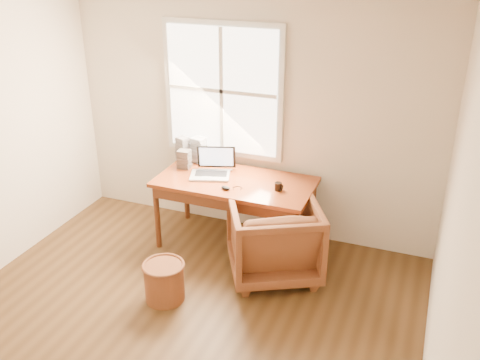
{
  "coord_description": "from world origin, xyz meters",
  "views": [
    {
      "loc": [
        1.82,
        -2.78,
        3.02
      ],
      "look_at": [
        0.11,
        1.65,
        0.84
      ],
      "focal_mm": 40.0,
      "sensor_mm": 36.0,
      "label": 1
    }
  ],
  "objects_px": {
    "wicker_stool": "(164,282)",
    "cd_stack_a": "(199,150)",
    "armchair": "(274,238)",
    "desk": "(235,182)",
    "laptop": "(210,165)",
    "coffee_mug": "(278,187)"
  },
  "relations": [
    {
      "from": "wicker_stool",
      "to": "laptop",
      "type": "relative_size",
      "value": 0.95
    },
    {
      "from": "laptop",
      "to": "cd_stack_a",
      "type": "relative_size",
      "value": 1.34
    },
    {
      "from": "desk",
      "to": "laptop",
      "type": "distance_m",
      "value": 0.32
    },
    {
      "from": "wicker_stool",
      "to": "laptop",
      "type": "height_order",
      "value": "laptop"
    },
    {
      "from": "desk",
      "to": "coffee_mug",
      "type": "height_order",
      "value": "coffee_mug"
    },
    {
      "from": "wicker_stool",
      "to": "armchair",
      "type": "bearing_deg",
      "value": 43.54
    },
    {
      "from": "desk",
      "to": "wicker_stool",
      "type": "relative_size",
      "value": 4.48
    },
    {
      "from": "armchair",
      "to": "laptop",
      "type": "bearing_deg",
      "value": -51.8
    },
    {
      "from": "coffee_mug",
      "to": "desk",
      "type": "bearing_deg",
      "value": -169.07
    },
    {
      "from": "armchair",
      "to": "wicker_stool",
      "type": "relative_size",
      "value": 2.38
    },
    {
      "from": "armchair",
      "to": "cd_stack_a",
      "type": "relative_size",
      "value": 3.04
    },
    {
      "from": "armchair",
      "to": "coffee_mug",
      "type": "bearing_deg",
      "value": -106.24
    },
    {
      "from": "wicker_stool",
      "to": "cd_stack_a",
      "type": "height_order",
      "value": "cd_stack_a"
    },
    {
      "from": "laptop",
      "to": "cd_stack_a",
      "type": "distance_m",
      "value": 0.41
    },
    {
      "from": "wicker_stool",
      "to": "cd_stack_a",
      "type": "relative_size",
      "value": 1.28
    },
    {
      "from": "wicker_stool",
      "to": "cd_stack_a",
      "type": "xyz_separation_m",
      "value": [
        -0.3,
        1.42,
        0.71
      ]
    },
    {
      "from": "wicker_stool",
      "to": "laptop",
      "type": "bearing_deg",
      "value": 91.59
    },
    {
      "from": "wicker_stool",
      "to": "coffee_mug",
      "type": "bearing_deg",
      "value": 55.37
    },
    {
      "from": "cd_stack_a",
      "to": "armchair",
      "type": "bearing_deg",
      "value": -31.89
    },
    {
      "from": "desk",
      "to": "laptop",
      "type": "xyz_separation_m",
      "value": [
        -0.28,
        -0.01,
        0.15
      ]
    },
    {
      "from": "laptop",
      "to": "coffee_mug",
      "type": "relative_size",
      "value": 4.66
    },
    {
      "from": "coffee_mug",
      "to": "cd_stack_a",
      "type": "xyz_separation_m",
      "value": [
        -1.02,
        0.37,
        0.1
      ]
    }
  ]
}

